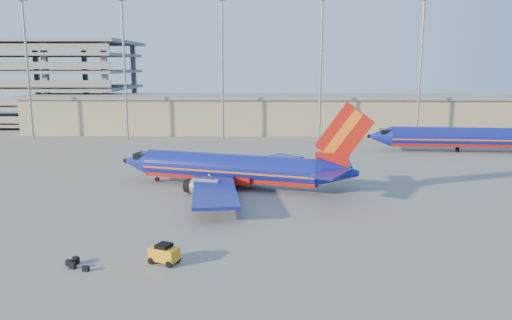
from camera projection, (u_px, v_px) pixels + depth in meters
name	position (u px, v px, depth m)	size (l,w,h in m)	color
ground	(232.00, 197.00, 58.70)	(220.00, 220.00, 0.00)	slate
terminal_building	(292.00, 114.00, 114.64)	(122.00, 16.00, 8.50)	gray
parking_garage	(15.00, 79.00, 130.48)	(62.00, 32.00, 21.40)	slate
light_mast_row	(272.00, 54.00, 100.46)	(101.60, 1.60, 28.65)	gray
aircraft_main	(235.00, 169.00, 62.95)	(32.22, 30.52, 11.21)	navy
aircraft_second	(463.00, 137.00, 88.73)	(34.47, 13.39, 11.67)	navy
baggage_tug	(164.00, 253.00, 39.11)	(2.58, 2.13, 1.60)	orange
luggage_pile	(75.00, 263.00, 38.59)	(2.22, 1.97, 0.54)	black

